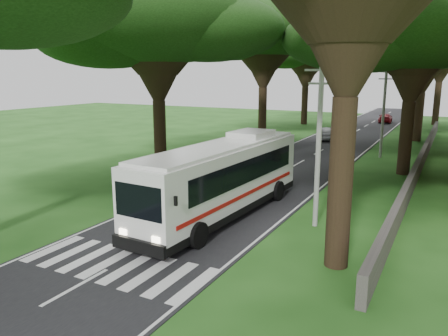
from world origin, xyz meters
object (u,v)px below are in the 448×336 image
pole_near (319,141)px  coach_bus (223,178)px  distant_car_c (385,118)px  pole_mid (384,110)px  distant_car_b (341,122)px  pedestrian (129,181)px  distant_car_a (326,133)px  pole_far (408,98)px

pole_near → coach_bus: size_ratio=0.62×
pole_near → distant_car_c: size_ratio=1.74×
pole_mid → distant_car_b: (-8.46, 21.26, -3.48)m
coach_bus → pedestrian: (-7.27, 1.23, -1.27)m
distant_car_b → distant_car_c: size_ratio=0.88×
pole_mid → distant_car_b: pole_mid is taller
pole_mid → pedestrian: size_ratio=5.30×
pole_mid → pedestrian: (-11.97, -19.47, -3.43)m
pole_mid → distant_car_a: bearing=130.9°
distant_car_a → pedestrian: size_ratio=2.86×
coach_bus → pole_mid: bearing=80.0°
pole_mid → distant_car_b: size_ratio=1.97×
pole_near → pole_mid: (0.00, 20.00, 0.00)m
pole_far → distant_car_a: bearing=-120.5°
pole_far → pedestrian: 41.38m
pedestrian → distant_car_b: bearing=-19.5°
coach_bus → distant_car_b: bearing=97.9°
pole_mid → distant_car_a: 11.24m
pole_far → distant_car_b: bearing=171.5°
coach_bus → distant_car_a: 28.91m
pole_near → distant_car_c: (-3.76, 49.65, -3.48)m
distant_car_b → pedestrian: pedestrian is taller
pole_near → distant_car_a: size_ratio=1.85×
distant_car_b → distant_car_c: (4.71, 8.38, -0.00)m
pole_far → pedestrian: pole_far is taller
pole_near → coach_bus: 5.21m
distant_car_a → pole_mid: bearing=115.1°
coach_bus → pedestrian: 7.48m
pole_mid → distant_car_b: bearing=111.7°
pole_mid → distant_car_b: 23.15m
pole_near → pedestrian: size_ratio=5.30×
pole_near → pole_far: same height
pole_mid → coach_bus: pole_mid is taller
pedestrian → distant_car_a: bearing=-24.8°
pole_far → distant_car_b: 9.24m
distant_car_b → pole_far: bearing=-12.2°
coach_bus → distant_car_a: coach_bus is taller
pole_near → distant_car_a: bearing=104.0°
pole_near → pole_far: size_ratio=1.00×
distant_car_b → pedestrian: 40.88m
distant_car_c → distant_car_a: bearing=76.6°
pole_near → distant_car_b: pole_near is taller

